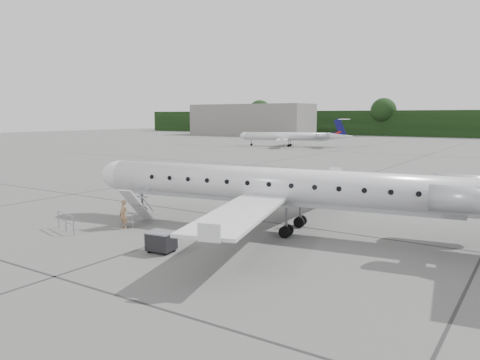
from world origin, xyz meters
The scene contains 8 objects.
ground centered at (0.00, 0.00, 0.00)m, with size 320.00×320.00×0.00m, color #61615F.
terminal_building centered at (-70.00, 110.00, 5.00)m, with size 40.00×14.00×10.00m, color slate.
main_regional_jet centered at (-1.13, 2.14, 3.48)m, with size 27.18×19.57×6.97m, color silver, non-canonical shape.
airstair centered at (-8.70, -1.18, 1.09)m, with size 0.85×2.16×2.18m, color silver, non-canonical shape.
passenger centered at (-8.51, -2.39, 0.83)m, with size 0.60×0.40×1.65m, color #927150.
safety_railing centered at (-10.69, -4.61, 0.50)m, with size 2.20×0.08×1.00m, color gray, non-canonical shape.
baggage_cart centered at (-3.57, -4.66, 0.52)m, with size 1.20×0.97×1.04m, color black, non-canonical shape.
bg_regional_left centered at (-34.25, 66.26, 2.90)m, with size 22.12×15.93×5.80m, color silver, non-canonical shape.
Camera 1 is at (11.19, -20.42, 6.36)m, focal length 35.00 mm.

